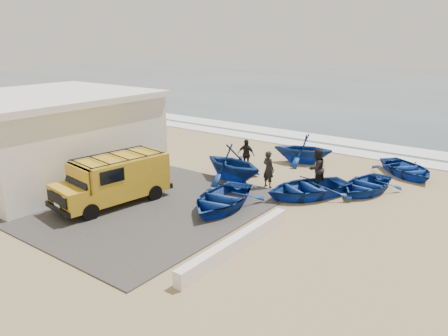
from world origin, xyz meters
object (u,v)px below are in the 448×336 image
Objects in this scene: building at (48,136)px; fisherman_front at (268,169)px; boat_near_left at (221,199)px; fisherman_back at (246,154)px; boat_far_right at (407,169)px; fisherman_middle at (317,168)px; boat_mid_left at (233,163)px; boat_near_right at (307,188)px; boat_mid_right at (366,185)px; van at (115,179)px; boat_far_left at (303,148)px; parapet at (237,243)px.

building is 5.22× the size of fisherman_front.
fisherman_front is (9.92, 5.26, -1.26)m from building.
boat_near_left is 2.41× the size of fisherman_back.
fisherman_middle reaches higher than boat_far_right.
boat_far_right is (6.82, 6.09, -0.55)m from boat_mid_left.
building is at bearing 169.29° from boat_far_right.
boat_near_right is 2.14m from fisherman_front.
building is 18.59m from boat_far_right.
boat_mid_right is (4.19, 5.64, -0.06)m from boat_near_left.
van is 4.68m from boat_near_left.
fisherman_middle is at bearing 128.15° from boat_near_right.
fisherman_back is (7.42, 7.04, -1.32)m from building.
boat_near_right is 2.29× the size of fisherman_front.
boat_mid_left is at bearing 107.06° from boat_near_left.
boat_near_right is at bearing 8.93° from boat_far_left.
van is 1.27× the size of boat_near_left.
fisherman_middle is (-2.97, -4.61, 0.59)m from boat_far_right.
boat_mid_right is at bearing 78.27° from boat_near_right.
parapet is 8.51m from boat_mid_right.
boat_mid_right reaches higher than parapet.
boat_mid_left is 9.16m from boat_far_right.
boat_far_right is (2.27, 12.14, 0.11)m from parapet.
building is 2.66× the size of boat_mid_left.
boat_far_left is (-0.45, 8.33, 0.44)m from boat_near_left.
boat_mid_left is (2.21, 5.62, -0.21)m from van.
fisherman_front reaches higher than boat_far_right.
boat_mid_left is at bearing 174.00° from boat_far_right.
boat_far_left is 1.92× the size of fisherman_back.
boat_near_left reaches higher than parapet.
boat_far_right is at bearing 94.81° from boat_near_right.
boat_near_right is 4.09m from boat_mid_left.
boat_near_right is 6.56m from boat_far_right.
fisherman_back is at bearing -172.24° from boat_near_right.
van reaches higher than boat_mid_right.
boat_near_right is at bearing -78.47° from boat_mid_left.
fisherman_middle is at bearing 95.25° from parapet.
boat_mid_left is at bearing 32.46° from building.
building is 1.82× the size of van.
boat_near_left is 5.24m from fisherman_middle.
boat_far_right is at bearing -38.64° from boat_mid_left.
boat_near_left is 7.03m from boat_mid_right.
van is 7.17m from fisherman_front.
van reaches higher than boat_far_right.
parapet is at bearing -3.95° from boat_far_left.
van reaches higher than fisherman_front.
fisherman_middle is (3.86, 1.48, 0.04)m from boat_mid_left.
parapet is 1.84× the size of boat_far_left.
boat_near_left reaches higher than boat_far_right.
boat_mid_left reaches higher than fisherman_front.
boat_far_right is at bearing 164.85° from fisherman_middle.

